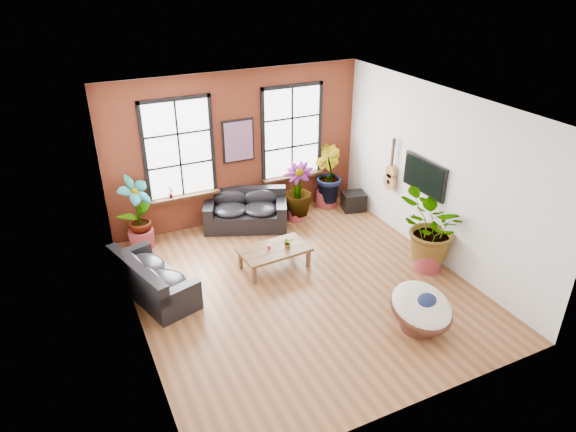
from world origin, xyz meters
name	(u,v)px	position (x,y,z in m)	size (l,w,h in m)	color
room	(299,202)	(0.00, 0.15, 1.75)	(6.04, 6.54, 3.54)	brown
sofa_back	(246,211)	(-0.04, 2.78, 0.39)	(2.07, 1.56, 0.86)	black
sofa_left	(151,279)	(-2.62, 0.97, 0.35)	(1.36, 2.12, 0.78)	black
coffee_table	(274,251)	(-0.19, 0.85, 0.39)	(1.43, 0.88, 0.53)	#50361C
papasan_chair	(422,308)	(1.26, -1.95, 0.42)	(1.31, 1.32, 0.81)	#4F2A1C
poster	(238,141)	(0.00, 3.18, 1.95)	(0.74, 0.06, 0.98)	black
tv_wall_unit	(414,176)	(2.93, 0.60, 1.54)	(0.13, 1.86, 1.20)	black
media_box	(354,201)	(2.67, 2.42, 0.23)	(0.64, 0.57, 0.45)	black
pot_back_left	(142,238)	(-2.43, 2.87, 0.20)	(0.61, 0.61, 0.39)	maroon
pot_back_right	(326,198)	(2.19, 2.94, 0.20)	(0.62, 0.62, 0.40)	maroon
pot_right_wall	(428,260)	(2.58, -0.53, 0.19)	(0.68, 0.68, 0.39)	maroon
pot_mid	(296,213)	(1.16, 2.58, 0.17)	(0.52, 0.52, 0.33)	maroon
floor_plant_back_left	(137,210)	(-2.44, 2.85, 0.90)	(0.79, 0.53, 1.50)	#0E3616
floor_plant_back_right	(327,174)	(2.19, 2.93, 0.85)	(0.77, 0.62, 1.40)	#0E3616
floor_plant_right_wall	(432,229)	(2.60, -0.51, 0.91)	(1.34, 1.16, 1.49)	#0E3616
floor_plant_mid	(298,189)	(1.20, 2.57, 0.77)	(0.71, 0.71, 1.26)	#0E3616
table_plant	(288,243)	(0.07, 0.77, 0.56)	(0.20, 0.18, 0.23)	#0E3616
sill_plant_left	(170,192)	(-1.65, 3.13, 1.04)	(0.14, 0.10, 0.27)	#0E3616
sill_plant_right	(306,168)	(1.70, 3.13, 1.04)	(0.15, 0.15, 0.27)	#0E3616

